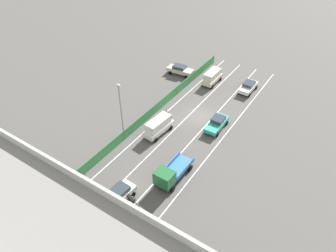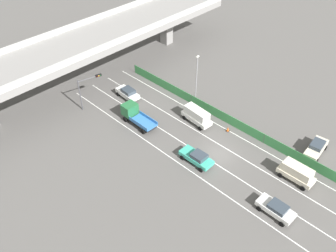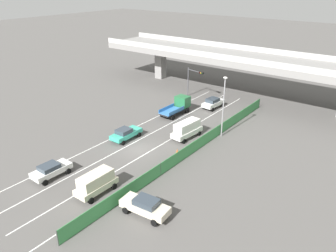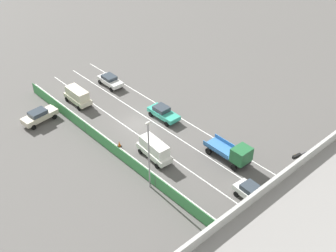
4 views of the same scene
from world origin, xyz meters
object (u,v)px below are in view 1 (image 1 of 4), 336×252
Objects in this scene: car_taxi_teal at (217,123)px; car_van_cream at (212,77)px; traffic_light at (145,219)px; street_lamp at (121,107)px; traffic_cone at (167,111)px; flatbed_truck_blue at (169,175)px; car_hatchback_white at (118,195)px; car_van_white at (158,126)px; parked_sedan_cream at (180,70)px; car_sedan_white at (248,86)px.

car_taxi_teal is 12.11m from car_van_cream.
traffic_light is (-2.24, 19.46, 2.87)m from car_taxi_teal.
traffic_cone is (-1.81, -7.68, -4.60)m from street_lamp.
traffic_cone is at bearing -55.24° from flatbed_truck_blue.
car_hatchback_white is at bearing 95.93° from car_van_cream.
car_taxi_teal is at bearing -90.29° from flatbed_truck_blue.
flatbed_truck_blue is 1.09× the size of traffic_light.
traffic_light is 7.37× the size of traffic_cone.
car_van_white is 0.94× the size of traffic_light.
car_van_cream is 19.69m from street_lamp.
traffic_cone is at bearing -69.78° from car_van_white.
car_van_cream is at bearing -98.26° from traffic_cone.
traffic_light is at bearing 116.00° from parked_sedan_cream.
car_sedan_white is at bearing -85.81° from traffic_light.
street_lamp reaches higher than flatbed_truck_blue.
traffic_cone is at bearing 57.87° from car_sedan_white.
car_van_cream is 0.77× the size of flatbed_truck_blue.
traffic_light reaches higher than flatbed_truck_blue.
car_sedan_white is at bearing -173.31° from parked_sedan_cream.
car_sedan_white is (-3.23, -28.58, -0.07)m from car_hatchback_white.
car_hatchback_white is 17.46m from car_taxi_teal.
traffic_cone is at bearing -61.67° from traffic_light.
flatbed_truck_blue is (-6.06, 6.65, -0.01)m from car_van_white.
car_hatchback_white is 0.98× the size of car_van_cream.
street_lamp is at bearing 97.84° from parked_sedan_cream.
traffic_light reaches higher than traffic_cone.
car_sedan_white is 23.44m from flatbed_truck_blue.
car_hatchback_white is 11.37m from street_lamp.
car_taxi_teal is at bearing -138.81° from car_van_white.
car_van_cream is at bearing -175.77° from parked_sedan_cream.
car_sedan_white reaches higher than traffic_cone.
parked_sedan_cream reaches higher than car_taxi_teal.
street_lamp reaches higher than traffic_light.
car_sedan_white is 22.54m from street_lamp.
flatbed_truck_blue is at bearing 118.74° from parked_sedan_cream.
car_sedan_white is (0.02, -11.43, -0.01)m from car_taxi_teal.
flatbed_truck_blue is (-6.06, 22.46, 0.04)m from car_van_cream.
car_van_white is 4.85m from traffic_cone.
flatbed_truck_blue is at bearing 89.71° from car_taxi_teal.
car_van_white is 9.00m from flatbed_truck_blue.
car_van_cream is at bearing -74.39° from traffic_light.
car_van_white reaches higher than car_sedan_white.
car_van_white reaches higher than traffic_cone.
car_hatchback_white is 0.96× the size of car_taxi_teal.
flatbed_truck_blue is 10.74m from street_lamp.
street_lamp is (3.45, 19.04, 3.68)m from car_van_cream.
car_taxi_teal is 7.84m from traffic_cone.
flatbed_truck_blue is at bearing 132.37° from car_van_white.
traffic_light is at bearing 120.68° from car_van_white.
flatbed_truck_blue reaches higher than car_taxi_teal.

